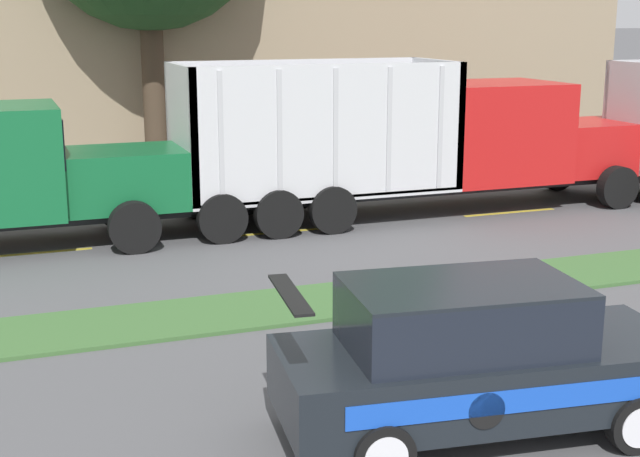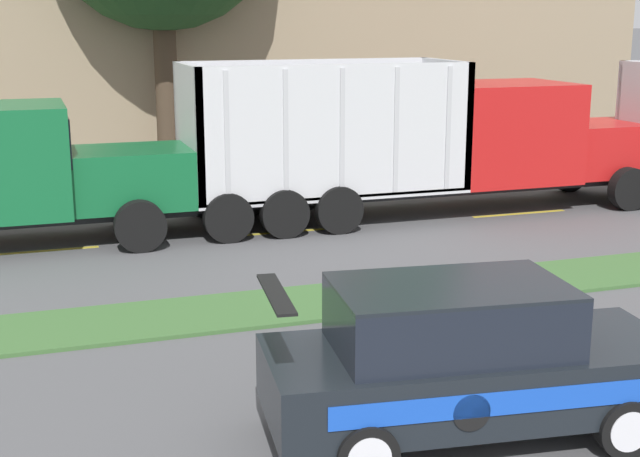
{
  "view_description": "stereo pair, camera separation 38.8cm",
  "coord_description": "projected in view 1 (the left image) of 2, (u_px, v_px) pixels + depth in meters",
  "views": [
    {
      "loc": [
        -3.15,
        -3.42,
        4.48
      ],
      "look_at": [
        1.56,
        9.37,
        1.24
      ],
      "focal_mm": 50.0,
      "sensor_mm": 36.0,
      "label": 1
    },
    {
      "loc": [
        -2.79,
        -3.55,
        4.48
      ],
      "look_at": [
        1.56,
        9.37,
        1.24
      ],
      "focal_mm": 50.0,
      "sensor_mm": 36.0,
      "label": 2
    }
  ],
  "objects": [
    {
      "name": "dump_truck_trail",
      "position": [
        456.0,
        144.0,
        20.92
      ],
      "size": [
        11.63,
        2.77,
        3.54
      ],
      "color": "black",
      "rests_on": "ground_plane"
    },
    {
      "name": "centre_line_5",
      "position": [
        292.0,
        231.0,
        19.12
      ],
      "size": [
        2.4,
        0.14,
        0.01
      ],
      "primitive_type": "cube",
      "color": "yellow",
      "rests_on": "ground_plane"
    },
    {
      "name": "store_building_backdrop",
      "position": [
        165.0,
        52.0,
        31.62
      ],
      "size": [
        29.24,
        12.1,
        6.52
      ],
      "color": "#9E896B",
      "rests_on": "ground_plane"
    },
    {
      "name": "centre_line_6",
      "position": [
        510.0,
        212.0,
        20.93
      ],
      "size": [
        2.4,
        0.14,
        0.01
      ],
      "primitive_type": "cube",
      "color": "yellow",
      "rests_on": "ground_plane"
    },
    {
      "name": "grass_verge",
      "position": [
        226.0,
        313.0,
        13.75
      ],
      "size": [
        120.0,
        1.74,
        0.06
      ],
      "primitive_type": "cube",
      "color": "#3D6633",
      "rests_on": "ground_plane"
    },
    {
      "name": "rally_car",
      "position": [
        476.0,
        358.0,
        9.66
      ],
      "size": [
        4.65,
        2.23,
        1.77
      ],
      "color": "black",
      "rests_on": "ground_plane"
    },
    {
      "name": "centre_line_4",
      "position": [
        29.0,
        254.0,
        17.3
      ],
      "size": [
        2.4,
        0.14,
        0.01
      ],
      "primitive_type": "cube",
      "color": "yellow",
      "rests_on": "ground_plane"
    }
  ]
}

